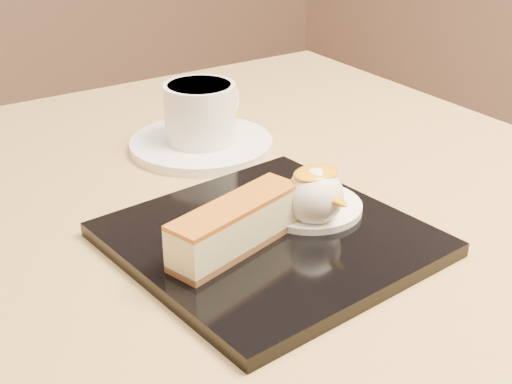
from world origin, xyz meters
TOP-DOWN VIEW (x-y plane):
  - table at (0.00, 0.00)m, footprint 0.80×0.80m
  - dessert_plate at (0.01, -0.06)m, footprint 0.24×0.24m
  - cheesecake at (-0.02, -0.07)m, footprint 0.12×0.06m
  - cream_smear at (0.06, -0.05)m, footprint 0.09×0.09m
  - ice_cream_scoop at (0.05, -0.07)m, footprint 0.05×0.05m
  - mango_sauce at (0.06, -0.06)m, footprint 0.04×0.03m
  - mint_sprig at (0.04, -0.02)m, footprint 0.03×0.02m
  - saucer at (0.07, 0.15)m, footprint 0.15×0.15m
  - coffee_cup at (0.07, 0.15)m, footprint 0.10×0.07m

SIDE VIEW (x-z plane):
  - table at x=0.00m, z-range 0.20..0.92m
  - saucer at x=0.07m, z-range 0.72..0.73m
  - dessert_plate at x=0.01m, z-range 0.72..0.73m
  - cream_smear at x=0.06m, z-range 0.73..0.74m
  - mint_sprig at x=0.04m, z-range 0.74..0.74m
  - cheesecake at x=-0.02m, z-range 0.73..0.77m
  - ice_cream_scoop at x=0.05m, z-range 0.73..0.78m
  - coffee_cup at x=0.07m, z-range 0.73..0.79m
  - mango_sauce at x=0.06m, z-range 0.77..0.78m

